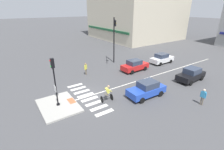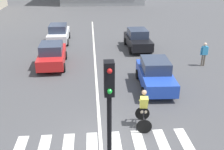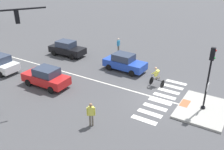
% 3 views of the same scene
% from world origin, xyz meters
% --- Properties ---
extents(ground_plane, '(300.00, 300.00, 0.00)m').
position_xyz_m(ground_plane, '(0.00, 0.00, 0.00)').
color(ground_plane, '#474749').
extents(traffic_island, '(4.34, 3.26, 0.15)m').
position_xyz_m(traffic_island, '(0.00, -3.04, 0.07)').
color(traffic_island, '#A3A099').
rests_on(traffic_island, ground).
extents(tactile_pad_front, '(1.10, 0.60, 0.01)m').
position_xyz_m(tactile_pad_front, '(0.00, -1.76, 0.15)').
color(tactile_pad_front, '#DB5B38').
rests_on(tactile_pad_front, traffic_island).
extents(signal_pole, '(0.44, 0.38, 4.50)m').
position_xyz_m(signal_pole, '(0.00, -3.05, 2.86)').
color(signal_pole, black).
rests_on(signal_pole, traffic_island).
extents(crosswalk_stripe_a, '(0.44, 1.80, 0.01)m').
position_xyz_m(crosswalk_stripe_a, '(-3.30, -0.02, 0.00)').
color(crosswalk_stripe_a, silver).
rests_on(crosswalk_stripe_a, ground).
extents(crosswalk_stripe_b, '(0.44, 1.80, 0.01)m').
position_xyz_m(crosswalk_stripe_b, '(-2.36, -0.02, 0.00)').
color(crosswalk_stripe_b, silver).
rests_on(crosswalk_stripe_b, ground).
extents(crosswalk_stripe_c, '(0.44, 1.80, 0.01)m').
position_xyz_m(crosswalk_stripe_c, '(-1.42, -0.02, 0.00)').
color(crosswalk_stripe_c, silver).
rests_on(crosswalk_stripe_c, ground).
extents(crosswalk_stripe_d, '(0.44, 1.80, 0.01)m').
position_xyz_m(crosswalk_stripe_d, '(-0.47, -0.02, 0.00)').
color(crosswalk_stripe_d, silver).
rests_on(crosswalk_stripe_d, ground).
extents(crosswalk_stripe_e, '(0.44, 1.80, 0.01)m').
position_xyz_m(crosswalk_stripe_e, '(0.47, -0.02, 0.00)').
color(crosswalk_stripe_e, silver).
rests_on(crosswalk_stripe_e, ground).
extents(crosswalk_stripe_f, '(0.44, 1.80, 0.01)m').
position_xyz_m(crosswalk_stripe_f, '(1.42, -0.02, 0.00)').
color(crosswalk_stripe_f, silver).
rests_on(crosswalk_stripe_f, ground).
extents(crosswalk_stripe_g, '(0.44, 1.80, 0.01)m').
position_xyz_m(crosswalk_stripe_g, '(2.36, -0.02, 0.00)').
color(crosswalk_stripe_g, silver).
rests_on(crosswalk_stripe_g, ground).
extents(crosswalk_stripe_h, '(0.44, 1.80, 0.01)m').
position_xyz_m(crosswalk_stripe_h, '(3.30, -0.02, 0.00)').
color(crosswalk_stripe_h, silver).
rests_on(crosswalk_stripe_h, ground).
extents(lane_centre_line, '(0.14, 28.00, 0.01)m').
position_xyz_m(lane_centre_line, '(-0.12, 10.00, 0.00)').
color(lane_centre_line, silver).
rests_on(lane_centre_line, ground).
extents(car_blue_eastbound_mid, '(1.97, 4.17, 1.64)m').
position_xyz_m(car_blue_eastbound_mid, '(3.23, 5.14, 0.81)').
color(car_blue_eastbound_mid, '#2347B7').
rests_on(car_blue_eastbound_mid, ground).
extents(car_red_westbound_far, '(1.94, 4.15, 1.64)m').
position_xyz_m(car_red_westbound_far, '(-3.09, 9.12, 0.81)').
color(car_red_westbound_far, red).
rests_on(car_red_westbound_far, ground).
extents(car_black_eastbound_far, '(1.96, 4.16, 1.64)m').
position_xyz_m(car_black_eastbound_far, '(3.51, 12.60, 0.81)').
color(car_black_eastbound_far, black).
rests_on(car_black_eastbound_far, ground).
extents(cyclist, '(0.79, 1.16, 1.68)m').
position_xyz_m(cyclist, '(1.80, 1.26, 0.87)').
color(cyclist, black).
rests_on(cyclist, ground).
extents(pedestrian_at_curb_left, '(0.38, 0.48, 1.67)m').
position_xyz_m(pedestrian_at_curb_left, '(-5.65, 2.59, 0.98)').
color(pedestrian_at_curb_left, '#6B6051').
rests_on(pedestrian_at_curb_left, ground).
extents(pedestrian_waiting_far_side, '(0.55, 0.23, 1.67)m').
position_xyz_m(pedestrian_waiting_far_side, '(7.39, 8.25, 0.98)').
color(pedestrian_waiting_far_side, '#6B6051').
rests_on(pedestrian_waiting_far_side, ground).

